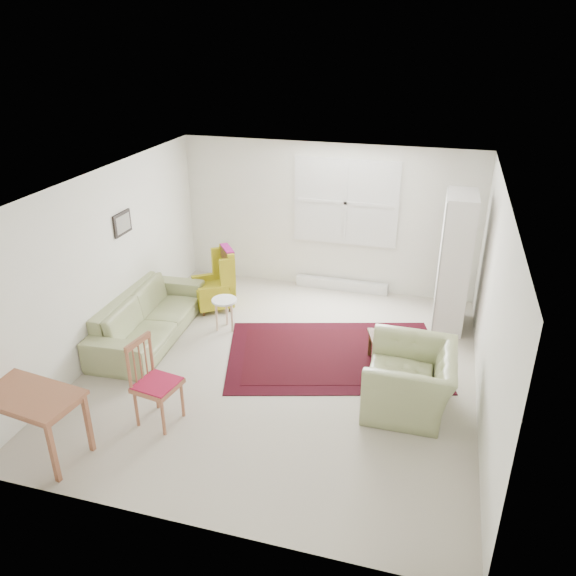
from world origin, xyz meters
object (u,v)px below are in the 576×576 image
(desk, at_px, (30,422))
(wingback_chair, at_px, (212,279))
(sofa, at_px, (148,308))
(desk_chair, at_px, (157,383))
(coffee_table, at_px, (389,350))
(stool, at_px, (225,314))
(armchair, at_px, (411,374))
(cabinet, at_px, (455,263))

(desk, bearing_deg, wingback_chair, 81.81)
(sofa, bearing_deg, desk_chair, -151.81)
(wingback_chair, relative_size, coffee_table, 1.96)
(wingback_chair, relative_size, stool, 2.02)
(desk, relative_size, desk_chair, 1.15)
(sofa, distance_m, armchair, 3.85)
(armchair, height_order, cabinet, cabinet)
(stool, relative_size, desk_chair, 0.48)
(sofa, bearing_deg, cabinet, -72.79)
(coffee_table, bearing_deg, armchair, -68.88)
(cabinet, bearing_deg, armchair, -101.22)
(coffee_table, xyz_separation_m, desk_chair, (-2.39, -1.93, 0.31))
(sofa, xyz_separation_m, desk_chair, (1.06, -1.74, 0.06))
(armchair, distance_m, cabinet, 2.34)
(armchair, relative_size, desk_chair, 1.12)
(wingback_chair, height_order, coffee_table, wingback_chair)
(sofa, distance_m, desk_chair, 2.04)
(wingback_chair, height_order, cabinet, cabinet)
(coffee_table, distance_m, desk_chair, 3.09)
(stool, bearing_deg, sofa, -152.12)
(armchair, bearing_deg, sofa, -100.28)
(wingback_chair, bearing_deg, sofa, -61.84)
(cabinet, bearing_deg, sofa, -160.35)
(sofa, height_order, wingback_chair, wingback_chair)
(sofa, distance_m, coffee_table, 3.47)
(cabinet, distance_m, desk_chair, 4.59)
(sofa, height_order, desk, sofa)
(cabinet, xyz_separation_m, desk, (-4.20, -4.13, -0.65))
(coffee_table, bearing_deg, desk_chair, -141.06)
(cabinet, height_order, desk_chair, cabinet)
(sofa, bearing_deg, stool, -65.39)
(armchair, xyz_separation_m, desk_chair, (-2.73, -1.07, 0.07))
(armchair, bearing_deg, stool, -113.10)
(sofa, relative_size, desk_chair, 2.21)
(cabinet, bearing_deg, desk, -136.30)
(wingback_chair, xyz_separation_m, coffee_table, (2.92, -0.92, -0.30))
(sofa, distance_m, cabinet, 4.52)
(desk_chair, bearing_deg, cabinet, -34.13)
(wingback_chair, distance_m, cabinet, 3.73)
(stool, distance_m, desk_chair, 2.27)
(sofa, height_order, cabinet, cabinet)
(wingback_chair, distance_m, desk_chair, 2.91)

